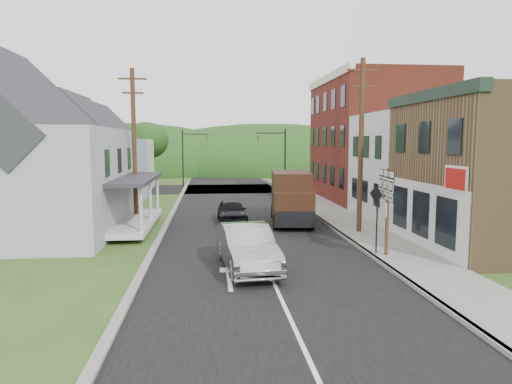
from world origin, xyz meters
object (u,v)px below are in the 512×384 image
object	(u,v)px
delivery_van	(291,198)
route_sign_cluster	(386,199)
dark_sedan	(232,211)
warning_sign	(377,210)
silver_sedan	(247,247)

from	to	relation	value
delivery_van	route_sign_cluster	xyz separation A→B (m)	(2.43, -8.34, 0.94)
dark_sedan	warning_sign	bearing A→B (deg)	-59.18
route_sign_cluster	warning_sign	world-z (taller)	route_sign_cluster
silver_sedan	delivery_van	xyz separation A→B (m)	(3.39, 9.34, 0.70)
delivery_van	route_sign_cluster	world-z (taller)	route_sign_cluster
warning_sign	delivery_van	bearing A→B (deg)	87.33
route_sign_cluster	warning_sign	xyz separation A→B (m)	(-0.27, 0.35, -0.48)
delivery_van	silver_sedan	bearing A→B (deg)	-103.77
dark_sedan	delivery_van	xyz separation A→B (m)	(3.46, -0.69, 0.85)
route_sign_cluster	delivery_van	bearing A→B (deg)	111.80
silver_sedan	delivery_van	distance (m)	9.96
silver_sedan	dark_sedan	bearing A→B (deg)	84.29
silver_sedan	route_sign_cluster	distance (m)	6.12
route_sign_cluster	silver_sedan	bearing A→B (deg)	-164.72
delivery_van	dark_sedan	bearing A→B (deg)	174.97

